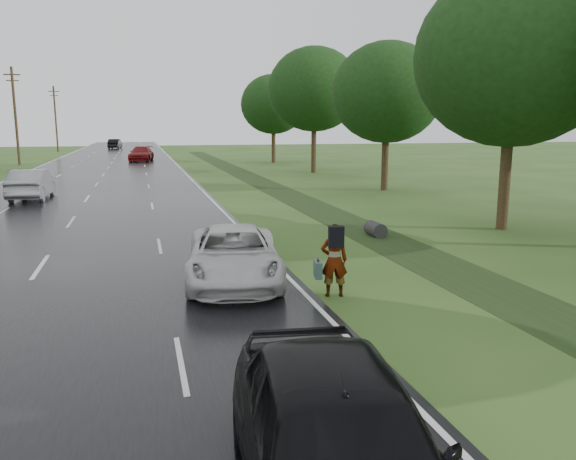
% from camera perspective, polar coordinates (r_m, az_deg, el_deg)
% --- Properties ---
extents(road, '(14.00, 180.00, 0.04)m').
position_cam_1_polar(road, '(54.58, -17.96, 5.78)').
color(road, black).
rests_on(road, ground).
extents(edge_stripe_east, '(0.12, 180.00, 0.01)m').
position_cam_1_polar(edge_stripe_east, '(54.63, -10.84, 6.13)').
color(edge_stripe_east, silver).
rests_on(edge_stripe_east, road).
extents(edge_stripe_west, '(0.12, 180.00, 0.01)m').
position_cam_1_polar(edge_stripe_west, '(55.36, -24.98, 5.39)').
color(edge_stripe_west, silver).
rests_on(edge_stripe_west, road).
extents(center_line, '(0.12, 180.00, 0.01)m').
position_cam_1_polar(center_line, '(54.58, -17.96, 5.80)').
color(center_line, silver).
rests_on(center_line, road).
extents(drainage_ditch, '(2.20, 120.00, 0.56)m').
position_cam_1_polar(drainage_ditch, '(29.61, 2.11, 2.65)').
color(drainage_ditch, black).
rests_on(drainage_ditch, ground).
extents(utility_pole_far, '(1.60, 0.26, 10.00)m').
position_cam_1_polar(utility_pole_far, '(65.49, -25.96, 10.50)').
color(utility_pole_far, '#332315').
rests_on(utility_pole_far, ground).
extents(utility_pole_distant, '(1.60, 0.26, 10.00)m').
position_cam_1_polar(utility_pole_distant, '(95.13, -22.54, 10.46)').
color(utility_pole_distant, '#332315').
rests_on(utility_pole_distant, ground).
extents(tree_east_b, '(7.60, 7.60, 10.11)m').
position_cam_1_polar(tree_east_b, '(24.04, 21.93, 15.95)').
color(tree_east_b, '#332315').
rests_on(tree_east_b, ground).
extents(tree_east_c, '(7.00, 7.00, 9.29)m').
position_cam_1_polar(tree_east_c, '(36.72, 10.03, 13.58)').
color(tree_east_c, '#332315').
rests_on(tree_east_c, ground).
extents(tree_east_d, '(8.00, 8.00, 10.76)m').
position_cam_1_polar(tree_east_d, '(49.71, 2.68, 14.08)').
color(tree_east_d, '#332315').
rests_on(tree_east_d, ground).
extents(tree_east_f, '(7.20, 7.20, 9.62)m').
position_cam_1_polar(tree_east_f, '(63.09, -1.50, 12.64)').
color(tree_east_f, '#332315').
rests_on(tree_east_f, ground).
extents(pedestrian, '(0.85, 0.83, 1.80)m').
position_cam_1_polar(pedestrian, '(13.68, 4.62, -2.99)').
color(pedestrian, '#A5998C').
rests_on(pedestrian, ground).
extents(white_pickup, '(3.07, 5.44, 1.43)m').
position_cam_1_polar(white_pickup, '(14.92, -5.53, -2.53)').
color(white_pickup, silver).
rests_on(white_pickup, road).
extents(dark_sedan, '(2.65, 5.33, 1.74)m').
position_cam_1_polar(dark_sedan, '(6.13, 5.09, -21.17)').
color(dark_sedan, black).
rests_on(dark_sedan, road).
extents(silver_sedan, '(1.94, 5.15, 1.68)m').
position_cam_1_polar(silver_sedan, '(34.64, -24.58, 4.26)').
color(silver_sedan, gray).
rests_on(silver_sedan, road).
extents(far_car_red, '(3.19, 6.04, 1.67)m').
position_cam_1_polar(far_car_red, '(67.47, -14.68, 7.50)').
color(far_car_red, maroon).
rests_on(far_car_red, road).
extents(far_car_dark, '(2.39, 5.31, 1.69)m').
position_cam_1_polar(far_car_dark, '(103.96, -17.16, 8.36)').
color(far_car_dark, black).
rests_on(far_car_dark, road).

